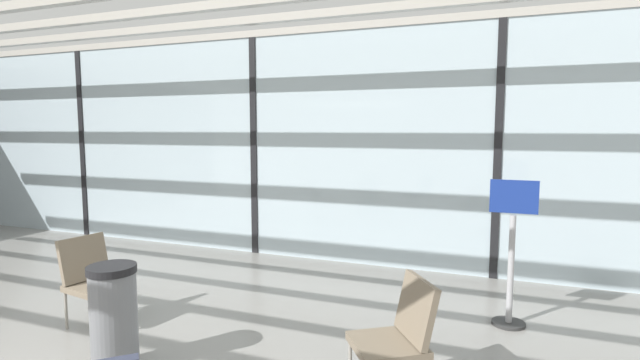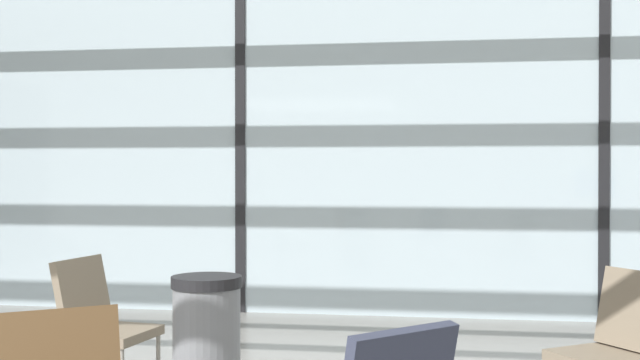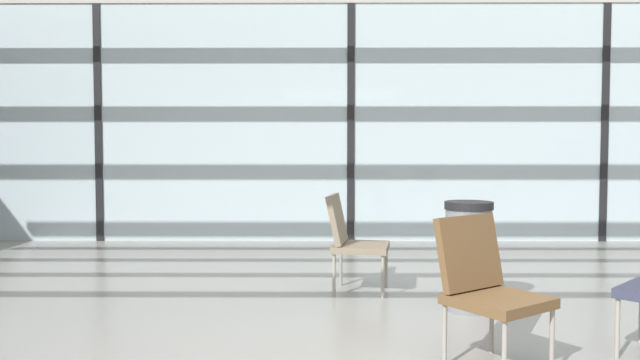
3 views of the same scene
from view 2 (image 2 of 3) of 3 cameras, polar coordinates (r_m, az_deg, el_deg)
name	(u,v)px [view 2 (image 2 of 3)]	position (r m, az deg, el deg)	size (l,w,h in m)	color
glass_curtain_wall	(241,149)	(7.99, -5.70, 2.23)	(14.00, 0.08, 3.28)	silver
window_mullion_1	(241,149)	(7.99, -5.70, 2.23)	(0.10, 0.12, 3.28)	black
window_mullion_2	(603,148)	(7.88, 19.79, 2.22)	(0.10, 0.12, 3.28)	black
parked_airplane	(311,122)	(13.30, -0.64, 4.22)	(13.68, 4.49, 4.49)	#B2BCD6
lounge_chair_0	(99,318)	(5.23, -15.67, -9.59)	(0.60, 0.56, 0.87)	#7F705B
lounge_chair_1	(619,341)	(4.69, 20.79, -10.80)	(0.71, 0.69, 0.87)	#7F705B
trash_bin	(207,356)	(4.35, -8.19, -12.48)	(0.38, 0.38, 0.86)	slate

